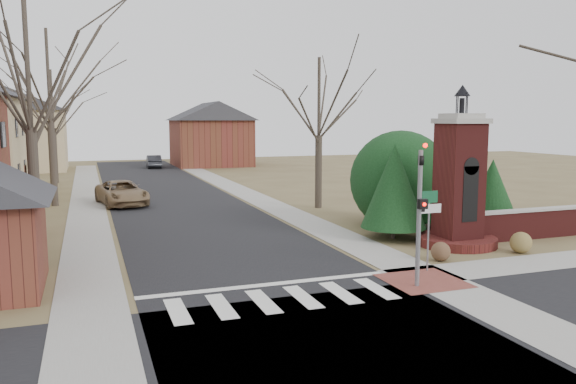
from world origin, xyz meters
name	(u,v)px	position (x,y,z in m)	size (l,w,h in m)	color
ground	(293,308)	(0.00, 0.00, 0.00)	(120.00, 120.00, 0.00)	brown
main_street	(173,200)	(0.00, 22.00, 0.01)	(8.00, 70.00, 0.01)	black
cross_street	(340,351)	(0.00, -3.00, 0.01)	(120.00, 8.00, 0.01)	black
crosswalk_zone	(283,299)	(0.00, 0.80, 0.01)	(8.00, 2.20, 0.02)	silver
stop_bar	(267,285)	(0.00, 2.30, 0.01)	(8.00, 0.35, 0.02)	silver
sidewalk_right_main	(252,196)	(5.20, 22.00, 0.01)	(2.00, 60.00, 0.02)	gray
sidewalk_left	(87,204)	(-5.20, 22.00, 0.01)	(2.00, 60.00, 0.02)	gray
curb_apron	(423,281)	(4.80, 1.00, 0.01)	(2.40, 2.40, 0.02)	brown
traffic_signal_pole	(420,204)	(4.30, 0.57, 2.59)	(0.28, 0.41, 4.50)	slate
sign_post	(429,215)	(5.59, 1.99, 1.95)	(0.90, 0.07, 2.75)	slate
brick_gate_monument	(459,193)	(9.00, 4.99, 2.17)	(3.20, 3.20, 6.47)	#551A19
brick_garden_wall	(544,222)	(13.50, 5.00, 0.66)	(7.50, 0.50, 1.30)	#551A19
house_distant_left	(11,128)	(-12.01, 48.00, 4.25)	(10.80, 8.80, 8.53)	tan
house_distant_right	(211,133)	(7.99, 47.99, 3.65)	(8.80, 8.80, 7.30)	maroon
evergreen_near	(394,186)	(7.20, 7.00, 2.30)	(2.80, 2.80, 4.10)	#473D33
evergreen_mid	(443,174)	(10.50, 8.20, 2.60)	(3.40, 3.40, 4.70)	#473D33
evergreen_far	(492,189)	(12.50, 7.20, 1.90)	(2.40, 2.40, 3.30)	#473D33
evergreen_mass	(400,176)	(9.00, 9.50, 2.40)	(4.80, 4.80, 4.80)	black
bare_tree_0	(26,48)	(-7.00, 9.00, 7.70)	(8.05, 8.05, 11.15)	#473D33
bare_tree_1	(48,69)	(-7.00, 22.00, 8.03)	(8.40, 8.40, 11.64)	#473D33
bare_tree_2	(52,95)	(-7.50, 35.00, 7.03)	(7.35, 7.35, 10.19)	#473D33
bare_tree_3	(319,91)	(7.50, 16.00, 6.69)	(7.00, 7.00, 9.70)	#473D33
pickup_truck	(122,193)	(-3.21, 21.03, 0.72)	(2.40, 5.21, 1.45)	olive
distant_car	(154,161)	(1.60, 47.04, 0.67)	(1.42, 4.07, 1.34)	#2B2D32
dry_shrub_left	(441,252)	(6.84, 3.02, 0.35)	(0.70, 0.70, 0.70)	brown
dry_shrub_right	(521,243)	(10.46, 3.00, 0.41)	(0.82, 0.82, 0.82)	olive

